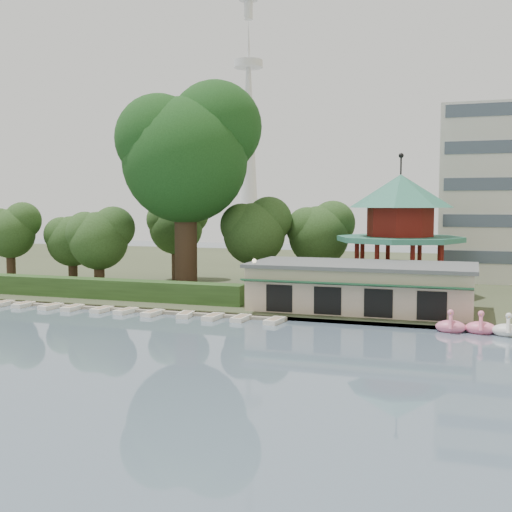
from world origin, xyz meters
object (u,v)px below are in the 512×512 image
at_px(boathouse, 361,286).
at_px(pavilion, 400,222).
at_px(dock, 103,307).
at_px(big_tree, 187,150).

bearing_deg(boathouse, pavilion, 78.72).
height_order(dock, pavilion, pavilion).
bearing_deg(dock, big_tree, 73.92).
xyz_separation_m(dock, big_tree, (3.17, 11.01, 14.61)).
relative_size(boathouse, big_tree, 0.87).
bearing_deg(big_tree, pavilion, 10.33).
height_order(dock, boathouse, boathouse).
relative_size(dock, pavilion, 2.52).
relative_size(dock, boathouse, 1.83).
xyz_separation_m(dock, pavilion, (24.00, 14.80, 7.36)).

